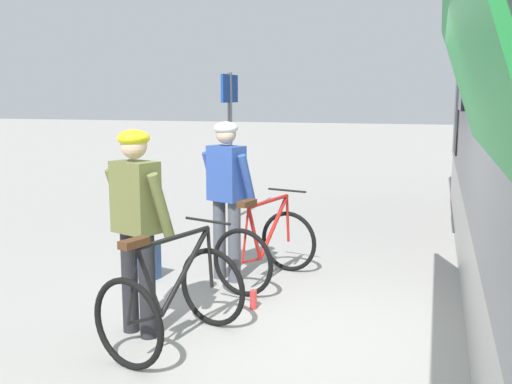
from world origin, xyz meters
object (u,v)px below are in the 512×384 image
(platform_sign_post, at_px, (230,122))
(backpack_on_platform, at_px, (147,261))
(bicycle_near_black, at_px, (173,299))
(cyclist_near_in_olive, at_px, (136,214))
(cyclist_far_in_blue, at_px, (227,187))
(water_bottle_near_the_bikes, at_px, (253,300))
(bicycle_far_red, at_px, (267,247))

(platform_sign_post, bearing_deg, backpack_on_platform, -87.36)
(bicycle_near_black, height_order, platform_sign_post, platform_sign_post)
(cyclist_near_in_olive, xyz_separation_m, cyclist_far_in_blue, (0.20, 1.65, 0.00))
(cyclist_far_in_blue, distance_m, bicycle_near_black, 1.91)
(bicycle_near_black, relative_size, water_bottle_near_the_bikes, 6.70)
(backpack_on_platform, bearing_deg, cyclist_far_in_blue, 27.29)
(bicycle_far_red, height_order, backpack_on_platform, bicycle_far_red)
(cyclist_near_in_olive, relative_size, bicycle_near_black, 1.44)
(bicycle_near_black, distance_m, platform_sign_post, 5.08)
(cyclist_near_in_olive, height_order, water_bottle_near_the_bikes, cyclist_near_in_olive)
(water_bottle_near_the_bikes, relative_size, platform_sign_post, 0.08)
(cyclist_near_in_olive, height_order, cyclist_far_in_blue, same)
(bicycle_far_red, bearing_deg, platform_sign_post, 116.54)
(cyclist_far_in_blue, xyz_separation_m, platform_sign_post, (-1.03, 3.00, 0.57))
(cyclist_far_in_blue, relative_size, backpack_on_platform, 4.40)
(bicycle_near_black, relative_size, backpack_on_platform, 3.07)
(cyclist_near_in_olive, distance_m, cyclist_far_in_blue, 1.67)
(backpack_on_platform, relative_size, platform_sign_post, 0.17)
(bicycle_far_red, distance_m, platform_sign_post, 3.54)
(water_bottle_near_the_bikes, bearing_deg, bicycle_near_black, -110.46)
(cyclist_far_in_blue, relative_size, water_bottle_near_the_bikes, 9.62)
(cyclist_near_in_olive, xyz_separation_m, backpack_on_platform, (-0.69, 1.43, -0.85))
(backpack_on_platform, bearing_deg, water_bottle_near_the_bikes, -8.22)
(cyclist_near_in_olive, relative_size, bicycle_far_red, 1.46)
(cyclist_near_in_olive, bearing_deg, bicycle_near_black, -19.11)
(bicycle_near_black, xyz_separation_m, platform_sign_post, (-1.21, 4.78, 1.22))
(backpack_on_platform, xyz_separation_m, water_bottle_near_the_bikes, (1.44, -0.57, -0.11))
(bicycle_near_black, relative_size, bicycle_far_red, 1.02)
(cyclist_far_in_blue, distance_m, backpack_on_platform, 1.25)
(platform_sign_post, bearing_deg, water_bottle_near_the_bikes, -67.25)
(bicycle_far_red, distance_m, water_bottle_near_the_bikes, 0.88)
(cyclist_far_in_blue, bearing_deg, water_bottle_near_the_bikes, -54.91)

